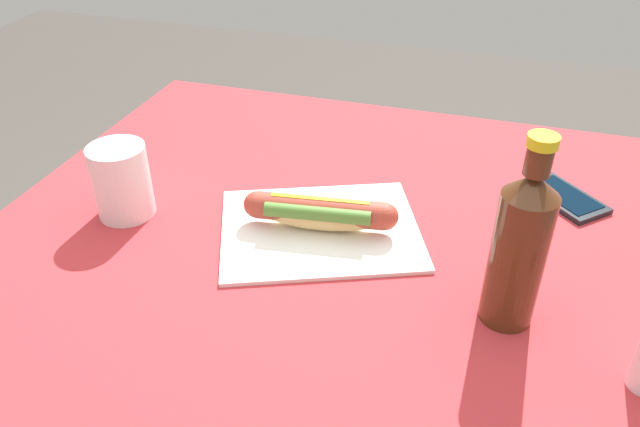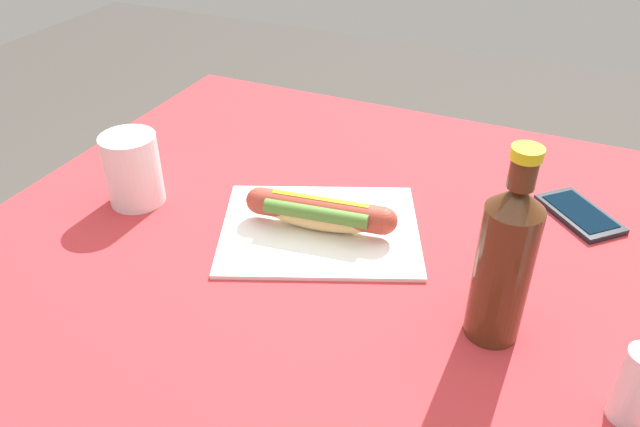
{
  "view_description": "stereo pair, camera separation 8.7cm",
  "coord_description": "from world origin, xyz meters",
  "px_view_note": "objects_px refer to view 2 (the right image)",
  "views": [
    {
      "loc": [
        -0.2,
        0.67,
        1.25
      ],
      "look_at": [
        0.02,
        -0.02,
        0.76
      ],
      "focal_mm": 34.83,
      "sensor_mm": 36.0,
      "label": 1
    },
    {
      "loc": [
        -0.28,
        0.64,
        1.25
      ],
      "look_at": [
        0.02,
        -0.02,
        0.76
      ],
      "focal_mm": 34.83,
      "sensor_mm": 36.0,
      "label": 2
    }
  ],
  "objects_px": {
    "cell_phone": "(579,214)",
    "soda_bottle": "(505,261)",
    "hot_dog": "(320,212)",
    "drinking_cup": "(133,169)",
    "salt_shaker": "(635,386)"
  },
  "relations": [
    {
      "from": "soda_bottle",
      "to": "salt_shaker",
      "type": "height_order",
      "value": "soda_bottle"
    },
    {
      "from": "hot_dog",
      "to": "drinking_cup",
      "type": "relative_size",
      "value": 1.99
    },
    {
      "from": "cell_phone",
      "to": "drinking_cup",
      "type": "bearing_deg",
      "value": 20.27
    },
    {
      "from": "hot_dog",
      "to": "soda_bottle",
      "type": "relative_size",
      "value": 0.91
    },
    {
      "from": "cell_phone",
      "to": "soda_bottle",
      "type": "xyz_separation_m",
      "value": [
        0.07,
        0.29,
        0.1
      ]
    },
    {
      "from": "cell_phone",
      "to": "soda_bottle",
      "type": "height_order",
      "value": "soda_bottle"
    },
    {
      "from": "drinking_cup",
      "to": "salt_shaker",
      "type": "bearing_deg",
      "value": 169.62
    },
    {
      "from": "cell_phone",
      "to": "salt_shaker",
      "type": "height_order",
      "value": "salt_shaker"
    },
    {
      "from": "soda_bottle",
      "to": "drinking_cup",
      "type": "distance_m",
      "value": 0.56
    },
    {
      "from": "hot_dog",
      "to": "salt_shaker",
      "type": "height_order",
      "value": "salt_shaker"
    },
    {
      "from": "drinking_cup",
      "to": "salt_shaker",
      "type": "distance_m",
      "value": 0.71
    },
    {
      "from": "cell_phone",
      "to": "drinking_cup",
      "type": "relative_size",
      "value": 1.26
    },
    {
      "from": "cell_phone",
      "to": "salt_shaker",
      "type": "bearing_deg",
      "value": 101.56
    },
    {
      "from": "hot_dog",
      "to": "cell_phone",
      "type": "relative_size",
      "value": 1.58
    },
    {
      "from": "cell_phone",
      "to": "soda_bottle",
      "type": "relative_size",
      "value": 0.57
    }
  ]
}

